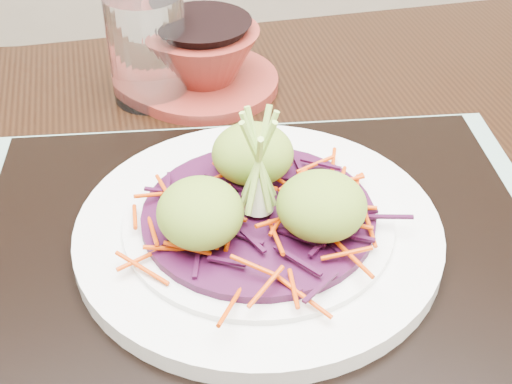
{
  "coord_description": "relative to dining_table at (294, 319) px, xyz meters",
  "views": [
    {
      "loc": [
        -0.04,
        -0.41,
        1.16
      ],
      "look_at": [
        0.0,
        0.02,
        0.82
      ],
      "focal_mm": 50.0,
      "sensor_mm": 36.0,
      "label": 1
    }
  ],
  "objects": [
    {
      "name": "placemat",
      "position": [
        -0.04,
        -0.03,
        0.1
      ],
      "size": [
        0.5,
        0.39,
        0.0
      ],
      "primitive_type": "cube",
      "rotation": [
        0.0,
        0.0,
        0.0
      ],
      "color": "gray",
      "rests_on": "dining_table"
    },
    {
      "name": "serving_tray",
      "position": [
        -0.04,
        -0.03,
        0.12
      ],
      "size": [
        0.43,
        0.32,
        0.02
      ],
      "primitive_type": "cube",
      "rotation": [
        0.0,
        0.0,
        0.0
      ],
      "color": "black",
      "rests_on": "placemat"
    },
    {
      "name": "white_plate",
      "position": [
        -0.04,
        -0.03,
        0.13
      ],
      "size": [
        0.28,
        0.28,
        0.02
      ],
      "color": "silver",
      "rests_on": "serving_tray"
    },
    {
      "name": "cabbage_bed",
      "position": [
        -0.04,
        -0.03,
        0.15
      ],
      "size": [
        0.18,
        0.18,
        0.01
      ],
      "primitive_type": "cylinder",
      "color": "#390B2D",
      "rests_on": "white_plate"
    },
    {
      "name": "guacamole_scoops",
      "position": [
        -0.04,
        -0.03,
        0.17
      ],
      "size": [
        0.15,
        0.14,
        0.05
      ],
      "color": "olive",
      "rests_on": "cabbage_bed"
    },
    {
      "name": "water_glass",
      "position": [
        -0.13,
        0.24,
        0.16
      ],
      "size": [
        0.09,
        0.09,
        0.11
      ],
      "primitive_type": "cylinder",
      "rotation": [
        0.0,
        0.0,
        0.16
      ],
      "color": "white",
      "rests_on": "dining_table"
    },
    {
      "name": "carrot_julienne",
      "position": [
        -0.04,
        -0.03,
        0.16
      ],
      "size": [
        0.21,
        0.21,
        0.01
      ],
      "primitive_type": null,
      "color": "#C43803",
      "rests_on": "cabbage_bed"
    },
    {
      "name": "dining_table",
      "position": [
        0.0,
        0.0,
        0.0
      ],
      "size": [
        1.33,
        0.98,
        0.77
      ],
      "rotation": [
        0.0,
        0.0,
        0.14
      ],
      "color": "black",
      "rests_on": "ground"
    },
    {
      "name": "terracotta_bowl_set",
      "position": [
        -0.07,
        0.25,
        0.13
      ],
      "size": [
        0.17,
        0.17,
        0.07
      ],
      "rotation": [
        0.0,
        0.0,
        -0.08
      ],
      "color": "maroon",
      "rests_on": "dining_table"
    },
    {
      "name": "scallion_garnish",
      "position": [
        -0.04,
        -0.03,
        0.19
      ],
      "size": [
        0.06,
        0.06,
        0.1
      ],
      "primitive_type": null,
      "color": "#98C34E",
      "rests_on": "cabbage_bed"
    }
  ]
}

